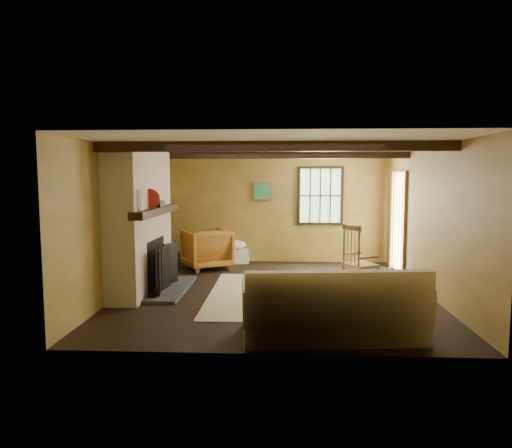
# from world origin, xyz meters

# --- Properties ---
(ground) EXTENTS (5.50, 5.50, 0.00)m
(ground) POSITION_xyz_m (0.00, 0.00, 0.00)
(ground) COLOR black
(ground) RESTS_ON ground
(room_envelope) EXTENTS (5.02, 5.52, 2.44)m
(room_envelope) POSITION_xyz_m (0.22, 0.26, 1.63)
(room_envelope) COLOR #A6833A
(room_envelope) RESTS_ON ground
(fireplace) EXTENTS (1.02, 2.30, 2.40)m
(fireplace) POSITION_xyz_m (-2.23, -0.00, 1.10)
(fireplace) COLOR #9C5C3C
(fireplace) RESTS_ON ground
(rug) EXTENTS (2.50, 3.00, 0.01)m
(rug) POSITION_xyz_m (0.20, -0.20, 0.00)
(rug) COLOR tan
(rug) RESTS_ON ground
(rocking_chair) EXTENTS (0.92, 0.77, 1.13)m
(rocking_chair) POSITION_xyz_m (1.42, 0.13, 0.48)
(rocking_chair) COLOR tan
(rocking_chair) RESTS_ON ground
(sofa) EXTENTS (2.23, 1.15, 0.87)m
(sofa) POSITION_xyz_m (0.73, -2.16, 0.31)
(sofa) COLOR beige
(sofa) RESTS_ON ground
(firewood_pile) EXTENTS (0.62, 0.11, 0.23)m
(firewood_pile) POSITION_xyz_m (-2.00, 2.60, 0.11)
(firewood_pile) COLOR brown
(firewood_pile) RESTS_ON ground
(laundry_basket) EXTENTS (0.57, 0.47, 0.30)m
(laundry_basket) POSITION_xyz_m (-0.86, 2.55, 0.15)
(laundry_basket) COLOR white
(laundry_basket) RESTS_ON ground
(basket_pillow) EXTENTS (0.44, 0.36, 0.21)m
(basket_pillow) POSITION_xyz_m (-0.86, 2.55, 0.40)
(basket_pillow) COLOR beige
(basket_pillow) RESTS_ON laundry_basket
(armchair) EXTENTS (1.22, 1.23, 0.83)m
(armchair) POSITION_xyz_m (-1.43, 1.88, 0.42)
(armchair) COLOR #BF6026
(armchair) RESTS_ON ground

